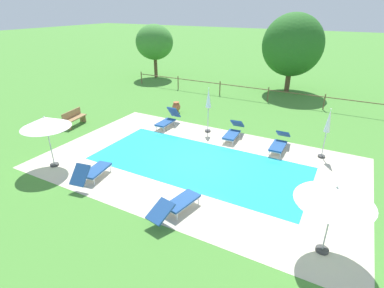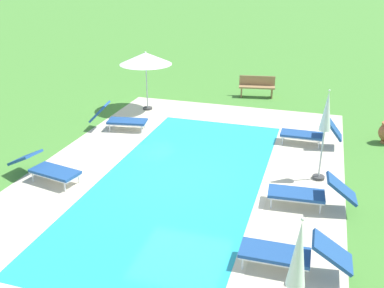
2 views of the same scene
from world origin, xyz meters
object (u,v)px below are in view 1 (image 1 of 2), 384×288
at_px(sun_lounger_north_mid, 176,204).
at_px(patio_umbrella_closed_row_mid_west, 208,101).
at_px(patio_umbrella_open_foreground, 335,195).
at_px(patio_umbrella_closed_row_west, 328,125).
at_px(sun_lounger_south_near_corner, 92,172).
at_px(tree_west_mid, 293,45).
at_px(sun_lounger_north_end, 233,132).
at_px(sun_lounger_north_far, 168,120).
at_px(terracotta_urn_near_fence, 176,107).
at_px(patio_umbrella_open_by_bench, 45,123).
at_px(sun_lounger_north_near_steps, 280,143).
at_px(wooden_bench_lawn_side, 74,118).
at_px(tree_far_west, 154,42).

bearing_deg(sun_lounger_north_mid, patio_umbrella_closed_row_mid_west, 107.57).
bearing_deg(patio_umbrella_open_foreground, sun_lounger_north_mid, -173.56).
xyz_separation_m(patio_umbrella_closed_row_west, patio_umbrella_closed_row_mid_west, (-5.85, 0.24, 0.15)).
bearing_deg(sun_lounger_south_near_corner, patio_umbrella_closed_row_mid_west, 74.93).
distance_m(sun_lounger_north_mid, tree_west_mid, 17.74).
relative_size(sun_lounger_north_end, patio_umbrella_closed_row_mid_west, 0.83).
xyz_separation_m(patio_umbrella_closed_row_mid_west, tree_west_mid, (1.85, 10.63, 1.81)).
bearing_deg(patio_umbrella_closed_row_west, sun_lounger_south_near_corner, -140.00).
relative_size(sun_lounger_north_far, terracotta_urn_near_fence, 2.74).
relative_size(patio_umbrella_open_by_bench, patio_umbrella_closed_row_mid_west, 0.92).
relative_size(sun_lounger_north_near_steps, sun_lounger_north_end, 1.00).
bearing_deg(tree_west_mid, terracotta_urn_near_fence, -120.04).
relative_size(sun_lounger_north_mid, terracotta_urn_near_fence, 3.18).
relative_size(sun_lounger_north_end, sun_lounger_south_near_corner, 1.02).
bearing_deg(wooden_bench_lawn_side, tree_far_west, 103.92).
relative_size(patio_umbrella_open_by_bench, patio_umbrella_closed_row_west, 0.97).
relative_size(sun_lounger_south_near_corner, wooden_bench_lawn_side, 1.28).
bearing_deg(wooden_bench_lawn_side, sun_lounger_north_mid, -23.52).
bearing_deg(tree_far_west, sun_lounger_north_far, -52.17).
height_order(sun_lounger_north_end, tree_far_west, tree_far_west).
height_order(patio_umbrella_open_foreground, tree_west_mid, tree_west_mid).
height_order(sun_lounger_north_mid, wooden_bench_lawn_side, wooden_bench_lawn_side).
bearing_deg(wooden_bench_lawn_side, sun_lounger_south_near_corner, -35.99).
bearing_deg(patio_umbrella_open_by_bench, tree_far_west, 110.38).
bearing_deg(sun_lounger_north_end, tree_west_mid, 88.40).
bearing_deg(sun_lounger_north_mid, wooden_bench_lawn_side, 156.48).
distance_m(sun_lounger_north_end, terracotta_urn_near_fence, 5.18).
xyz_separation_m(sun_lounger_north_mid, sun_lounger_south_near_corner, (-3.95, 0.18, 0.03)).
bearing_deg(patio_umbrella_open_by_bench, patio_umbrella_open_foreground, 1.37).
bearing_deg(sun_lounger_north_end, terracotta_urn_near_fence, 155.72).
xyz_separation_m(sun_lounger_north_mid, tree_west_mid, (-0.32, 17.45, 3.16)).
relative_size(patio_umbrella_open_foreground, terracotta_urn_near_fence, 3.20).
bearing_deg(tree_west_mid, sun_lounger_north_end, -91.60).
xyz_separation_m(sun_lounger_south_near_corner, tree_west_mid, (3.64, 17.27, 3.13)).
height_order(sun_lounger_north_end, sun_lounger_south_near_corner, sun_lounger_south_near_corner).
height_order(patio_umbrella_closed_row_west, patio_umbrella_closed_row_mid_west, patio_umbrella_closed_row_mid_west).
xyz_separation_m(sun_lounger_north_near_steps, tree_far_west, (-14.15, 10.16, 2.80)).
bearing_deg(sun_lounger_north_end, wooden_bench_lawn_side, -163.10).
bearing_deg(terracotta_urn_near_fence, tree_far_west, 131.87).
bearing_deg(sun_lounger_north_near_steps, sun_lounger_north_mid, -105.55).
xyz_separation_m(sun_lounger_north_end, patio_umbrella_closed_row_west, (4.31, -0.05, 1.18)).
relative_size(sun_lounger_south_near_corner, patio_umbrella_closed_row_mid_west, 0.81).
height_order(patio_umbrella_open_foreground, wooden_bench_lawn_side, patio_umbrella_open_foreground).
distance_m(patio_umbrella_open_foreground, patio_umbrella_open_by_bench, 10.76).
xyz_separation_m(sun_lounger_north_far, patio_umbrella_open_by_bench, (-1.79, -6.23, 1.58)).
height_order(sun_lounger_north_mid, terracotta_urn_near_fence, sun_lounger_north_mid).
bearing_deg(sun_lounger_north_far, tree_far_west, 127.83).
bearing_deg(sun_lounger_north_far, sun_lounger_north_near_steps, -0.31).
distance_m(sun_lounger_north_near_steps, wooden_bench_lawn_side, 11.30).
relative_size(patio_umbrella_open_by_bench, tree_far_west, 0.48).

